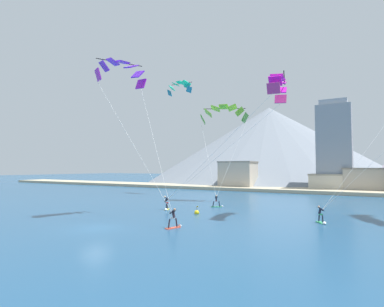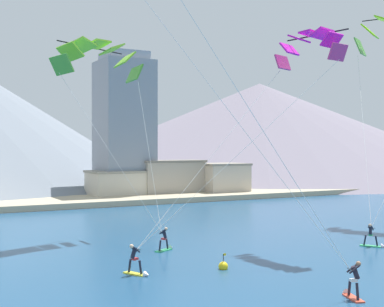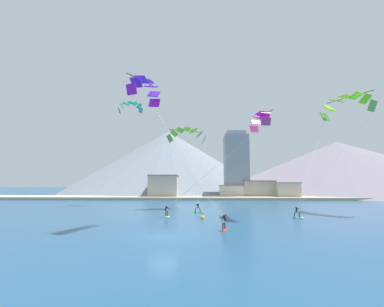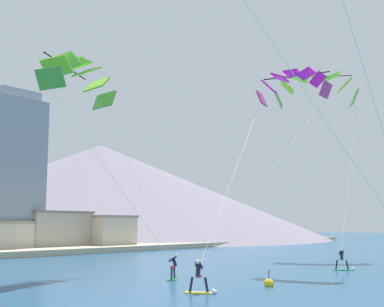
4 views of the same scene
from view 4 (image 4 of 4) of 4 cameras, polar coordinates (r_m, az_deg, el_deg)
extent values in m
cube|color=yellow|center=(28.00, 0.73, -14.64)|extent=(1.01, 1.49, 0.07)
cylinder|color=black|center=(28.04, -0.09, -13.78)|extent=(0.22, 0.28, 0.76)
cylinder|color=black|center=(27.87, 1.54, -13.82)|extent=(0.22, 0.28, 0.76)
cube|color=red|center=(27.91, 0.72, -12.96)|extent=(0.39, 0.35, 0.12)
cylinder|color=black|center=(27.78, 0.67, -12.28)|extent=(0.50, 0.39, 0.64)
cylinder|color=black|center=(27.89, 0.47, -11.88)|extent=(0.53, 0.31, 0.42)
cylinder|color=black|center=(27.83, 0.97, -11.89)|extent=(0.53, 0.31, 0.42)
cylinder|color=black|center=(28.04, 0.80, -11.92)|extent=(0.25, 0.48, 0.03)
sphere|color=beige|center=(27.59, 0.59, -11.50)|extent=(0.23, 0.23, 0.23)
cone|color=white|center=(27.82, 2.53, -14.54)|extent=(0.45, 0.42, 0.36)
cube|color=#33B266|center=(43.33, 15.71, -11.85)|extent=(1.11, 1.46, 0.07)
cylinder|color=black|center=(43.26, 15.16, -11.37)|extent=(0.22, 0.26, 0.71)
cylinder|color=black|center=(43.36, 16.22, -11.32)|extent=(0.22, 0.26, 0.71)
cube|color=#33B266|center=(43.28, 15.68, -10.83)|extent=(0.37, 0.35, 0.12)
cylinder|color=black|center=(43.19, 15.67, -10.41)|extent=(0.42, 0.36, 0.60)
cylinder|color=black|center=(43.27, 15.49, -10.18)|extent=(0.48, 0.33, 0.39)
cylinder|color=black|center=(43.30, 15.80, -10.17)|extent=(0.48, 0.33, 0.39)
cylinder|color=black|center=(43.46, 15.62, -10.20)|extent=(0.29, 0.46, 0.03)
sphere|color=tan|center=(43.07, 15.67, -9.91)|extent=(0.22, 0.22, 0.22)
cone|color=white|center=(43.45, 16.87, -11.71)|extent=(0.46, 0.44, 0.36)
cube|color=#33B266|center=(34.62, -2.05, -13.28)|extent=(1.48, 1.06, 0.07)
cylinder|color=black|center=(34.20, -2.20, -12.70)|extent=(0.26, 0.21, 0.71)
cylinder|color=black|center=(34.97, -1.90, -12.59)|extent=(0.26, 0.21, 0.71)
cube|color=red|center=(34.55, -2.05, -12.00)|extent=(0.34, 0.37, 0.12)
cylinder|color=black|center=(34.51, -1.91, -11.47)|extent=(0.36, 0.44, 0.60)
cylinder|color=black|center=(34.41, -2.11, -11.19)|extent=(0.31, 0.49, 0.39)
cylinder|color=black|center=(34.63, -2.03, -11.17)|extent=(0.31, 0.49, 0.39)
cylinder|color=black|center=(34.56, -2.37, -11.22)|extent=(0.47, 0.27, 0.03)
sphere|color=beige|center=(34.46, -1.69, -10.85)|extent=(0.22, 0.22, 0.22)
cone|color=white|center=(35.46, -1.74, -13.04)|extent=(0.43, 0.46, 0.36)
cube|color=#C1317C|center=(42.09, 7.44, 5.82)|extent=(1.35, 0.79, 1.13)
cube|color=#D814BB|center=(42.15, 8.21, 7.07)|extent=(1.39, 1.10, 0.97)
cube|color=#D814BB|center=(42.01, 9.36, 7.98)|extent=(1.42, 1.26, 0.66)
cube|color=#D814BB|center=(41.71, 10.71, 8.42)|extent=(1.43, 1.25, 0.25)
cube|color=#D814BB|center=(41.27, 12.08, 8.33)|extent=(1.42, 1.16, 0.66)
cube|color=#D814BB|center=(40.78, 13.27, 7.69)|extent=(1.39, 0.92, 0.97)
cube|color=#C1317C|center=(40.29, 14.08, 6.60)|extent=(1.35, 0.56, 1.13)
cylinder|color=black|center=(42.22, 11.01, 8.15)|extent=(1.15, 5.06, 0.10)
cylinder|color=silver|center=(34.59, 4.68, -1.69)|extent=(13.01, 4.07, 11.34)
cylinder|color=silver|center=(33.43, 8.80, -1.42)|extent=(13.57, 1.37, 11.34)
cube|color=#53A139|center=(58.02, 9.23, 5.64)|extent=(2.12, 1.64, 1.66)
cube|color=#80E50C|center=(58.36, 10.10, 6.98)|extent=(2.39, 2.11, 1.35)
cube|color=#80E50C|center=(58.66, 11.43, 7.87)|extent=(2.56, 2.42, 0.83)
cube|color=#80E50C|center=(58.90, 13.02, 8.19)|extent=(2.60, 2.51, 0.18)
cube|color=#80E50C|center=(59.02, 14.61, 7.88)|extent=(2.54, 2.45, 0.83)
cube|color=#80E50C|center=(59.01, 15.96, 7.00)|extent=(2.36, 2.18, 1.35)
cube|color=#53A139|center=(58.87, 16.88, 5.68)|extent=(2.07, 1.73, 1.66)
cylinder|color=black|center=(59.76, 12.92, 7.98)|extent=(3.99, 6.88, 0.10)
cylinder|color=silver|center=(50.15, 11.83, -1.59)|extent=(9.44, 10.62, 14.58)
cylinder|color=silver|center=(50.67, 16.49, -1.50)|extent=(13.74, 3.56, 14.58)
cube|color=#46982F|center=(36.59, -14.87, 7.77)|extent=(1.54, 1.93, 1.47)
cube|color=#7CC928|center=(37.64, -14.27, 8.99)|extent=(1.82, 2.05, 1.28)
cube|color=#7CC928|center=(38.81, -13.35, 9.52)|extent=(1.94, 2.14, 0.93)
cube|color=#7CC928|center=(39.96, -12.26, 9.35)|extent=(1.89, 2.19, 0.46)
cube|color=#7CC928|center=(40.94, -11.15, 8.56)|extent=(1.72, 2.19, 0.93)
cube|color=#7CC928|center=(41.63, -10.13, 7.27)|extent=(1.41, 2.13, 1.28)
cube|color=#46982F|center=(41.98, -9.32, 5.64)|extent=(0.97, 2.05, 1.47)
cylinder|color=black|center=(40.38, -13.25, 8.98)|extent=(6.22, 3.17, 0.10)
cylinder|color=silver|center=(34.70, -8.86, -1.95)|extent=(5.45, 5.82, 11.12)
cylinder|color=silver|center=(37.85, -6.04, -2.46)|extent=(1.58, 7.84, 11.12)
cylinder|color=silver|center=(25.60, 19.49, 3.00)|extent=(10.03, 0.40, 13.25)
cylinder|color=silver|center=(27.34, 14.85, 2.17)|extent=(8.29, 5.69, 13.25)
sphere|color=yellow|center=(31.39, 8.21, -13.57)|extent=(0.56, 0.56, 0.56)
cylinder|color=black|center=(31.35, 8.19, -12.67)|extent=(0.04, 0.04, 0.44)
cube|color=yellow|center=(31.41, 8.27, -12.32)|extent=(0.18, 0.01, 0.12)
cube|color=#A89E8E|center=(72.10, -14.37, -8.15)|extent=(8.98, 4.35, 4.91)
cube|color=slate|center=(72.11, -14.30, -6.08)|extent=(9.34, 4.52, 0.30)
cube|color=beige|center=(75.74, -9.09, -8.44)|extent=(6.39, 5.65, 4.42)
cube|color=gray|center=(75.73, -9.05, -6.66)|extent=(6.64, 5.88, 0.30)
cube|color=gray|center=(70.44, -19.19, -2.28)|extent=(7.00, 7.00, 18.91)
cube|color=#979DA8|center=(72.00, -18.84, 5.71)|extent=(5.60, 5.60, 1.20)
cone|color=slate|center=(134.36, -9.85, -4.02)|extent=(111.54, 111.54, 23.08)
camera|label=1|loc=(45.80, 55.99, -2.09)|focal=28.00mm
camera|label=2|loc=(15.39, 79.94, 11.87)|focal=50.00mm
camera|label=3|loc=(32.81, 73.75, 0.50)|focal=24.00mm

